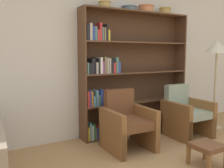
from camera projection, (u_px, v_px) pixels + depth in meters
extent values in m
cube|color=silver|center=(110.00, 56.00, 4.36)|extent=(12.00, 0.06, 2.75)
cube|color=brown|center=(82.00, 76.00, 3.94)|extent=(0.02, 0.30, 2.14)
cube|color=brown|center=(179.00, 71.00, 4.97)|extent=(0.02, 0.30, 2.14)
cube|color=brown|center=(137.00, 12.00, 4.32)|extent=(2.06, 0.30, 0.03)
cube|color=brown|center=(136.00, 130.00, 4.58)|extent=(2.06, 0.30, 0.03)
cube|color=#492F1E|center=(132.00, 72.00, 4.58)|extent=(2.06, 0.01, 2.14)
cube|color=gold|center=(87.00, 133.00, 4.04)|extent=(0.03, 0.17, 0.21)
cube|color=#669EB2|center=(89.00, 131.00, 4.05)|extent=(0.03, 0.15, 0.28)
cube|color=white|center=(91.00, 132.00, 4.07)|extent=(0.02, 0.17, 0.23)
cube|color=#388C47|center=(93.00, 131.00, 4.09)|extent=(0.02, 0.17, 0.26)
cube|color=#7F6B4C|center=(94.00, 132.00, 4.11)|extent=(0.02, 0.18, 0.20)
cube|color=#334CB2|center=(96.00, 133.00, 4.12)|extent=(0.03, 0.18, 0.17)
cube|color=#388C47|center=(97.00, 133.00, 4.13)|extent=(0.02, 0.15, 0.17)
cube|color=red|center=(99.00, 132.00, 4.15)|extent=(0.04, 0.19, 0.20)
cube|color=#B2A899|center=(101.00, 133.00, 4.15)|extent=(0.02, 0.14, 0.16)
cube|color=gold|center=(102.00, 130.00, 4.18)|extent=(0.03, 0.18, 0.24)
cube|color=white|center=(104.00, 132.00, 4.20)|extent=(0.03, 0.19, 0.16)
cube|color=#334CB2|center=(105.00, 130.00, 4.21)|extent=(0.02, 0.18, 0.20)
cube|color=#B2A899|center=(108.00, 130.00, 4.21)|extent=(0.03, 0.13, 0.23)
cube|color=brown|center=(136.00, 101.00, 4.52)|extent=(2.06, 0.30, 0.02)
cube|color=red|center=(87.00, 99.00, 3.97)|extent=(0.04, 0.17, 0.25)
cube|color=#334CB2|center=(89.00, 98.00, 3.99)|extent=(0.02, 0.17, 0.26)
cube|color=orange|center=(90.00, 98.00, 4.01)|extent=(0.03, 0.18, 0.26)
cube|color=#669EB2|center=(92.00, 101.00, 4.04)|extent=(0.04, 0.20, 0.16)
cube|color=#669EB2|center=(95.00, 98.00, 4.05)|extent=(0.04, 0.18, 0.26)
cube|color=#4C756B|center=(98.00, 100.00, 4.06)|extent=(0.04, 0.15, 0.18)
cube|color=#334CB2|center=(100.00, 98.00, 4.07)|extent=(0.03, 0.13, 0.25)
cube|color=#334CB2|center=(102.00, 97.00, 4.09)|extent=(0.02, 0.15, 0.25)
cube|color=#4C756B|center=(103.00, 97.00, 4.11)|extent=(0.02, 0.17, 0.26)
cube|color=#4C756B|center=(104.00, 98.00, 4.14)|extent=(0.03, 0.19, 0.22)
cube|color=orange|center=(106.00, 97.00, 4.14)|extent=(0.03, 0.16, 0.24)
cube|color=red|center=(108.00, 97.00, 4.16)|extent=(0.03, 0.16, 0.25)
cube|color=#334CB2|center=(110.00, 99.00, 4.20)|extent=(0.04, 0.20, 0.17)
cube|color=#7F6B4C|center=(112.00, 98.00, 4.22)|extent=(0.02, 0.20, 0.20)
cube|color=black|center=(114.00, 98.00, 4.22)|extent=(0.03, 0.15, 0.20)
cube|color=brown|center=(136.00, 72.00, 4.45)|extent=(2.06, 0.30, 0.02)
cube|color=#4C756B|center=(86.00, 68.00, 3.91)|extent=(0.03, 0.18, 0.18)
cube|color=black|center=(89.00, 69.00, 3.92)|extent=(0.04, 0.13, 0.17)
cube|color=black|center=(91.00, 66.00, 3.96)|extent=(0.04, 0.19, 0.24)
cube|color=black|center=(93.00, 65.00, 3.98)|extent=(0.02, 0.19, 0.26)
cube|color=#B2A899|center=(95.00, 68.00, 4.00)|extent=(0.03, 0.20, 0.18)
cube|color=black|center=(97.00, 66.00, 4.01)|extent=(0.03, 0.19, 0.24)
cube|color=white|center=(99.00, 65.00, 4.02)|extent=(0.04, 0.17, 0.26)
cube|color=#994C99|center=(102.00, 68.00, 4.03)|extent=(0.02, 0.15, 0.19)
cube|color=#7F6B4C|center=(104.00, 65.00, 4.05)|extent=(0.04, 0.16, 0.27)
cube|color=#B2A899|center=(106.00, 66.00, 4.07)|extent=(0.03, 0.14, 0.25)
cube|color=#B2A899|center=(108.00, 66.00, 4.10)|extent=(0.03, 0.18, 0.24)
cube|color=black|center=(111.00, 67.00, 4.11)|extent=(0.04, 0.14, 0.21)
cube|color=red|center=(112.00, 68.00, 4.16)|extent=(0.04, 0.19, 0.17)
cube|color=#4C756B|center=(115.00, 65.00, 4.16)|extent=(0.04, 0.15, 0.26)
cube|color=#334CB2|center=(118.00, 67.00, 4.18)|extent=(0.03, 0.14, 0.19)
cube|color=brown|center=(137.00, 43.00, 4.39)|extent=(2.06, 0.30, 0.02)
cube|color=black|center=(87.00, 33.00, 3.84)|extent=(0.04, 0.14, 0.24)
cube|color=#B2A899|center=(89.00, 32.00, 3.88)|extent=(0.04, 0.18, 0.26)
cube|color=#334CB2|center=(92.00, 34.00, 3.90)|extent=(0.03, 0.17, 0.21)
cube|color=#4C756B|center=(94.00, 34.00, 3.92)|extent=(0.04, 0.18, 0.21)
cube|color=red|center=(97.00, 35.00, 3.94)|extent=(0.04, 0.17, 0.17)
cube|color=red|center=(99.00, 32.00, 3.95)|extent=(0.03, 0.17, 0.28)
cube|color=#4C756B|center=(101.00, 34.00, 3.98)|extent=(0.02, 0.19, 0.21)
cube|color=#7F6B4C|center=(103.00, 34.00, 4.01)|extent=(0.03, 0.20, 0.21)
cube|color=black|center=(105.00, 33.00, 4.00)|extent=(0.02, 0.15, 0.26)
cube|color=gold|center=(107.00, 36.00, 4.04)|extent=(0.03, 0.19, 0.17)
cylinder|color=tan|center=(105.00, 5.00, 4.00)|extent=(0.19, 0.19, 0.10)
torus|color=tan|center=(105.00, 2.00, 4.00)|extent=(0.21, 0.21, 0.02)
cylinder|color=slate|center=(129.00, 9.00, 4.24)|extent=(0.25, 0.25, 0.07)
torus|color=slate|center=(129.00, 7.00, 4.23)|extent=(0.27, 0.27, 0.02)
cylinder|color=#C67547|center=(146.00, 9.00, 4.41)|extent=(0.26, 0.26, 0.12)
torus|color=#C67547|center=(146.00, 6.00, 4.40)|extent=(0.28, 0.28, 0.02)
cylinder|color=tan|center=(165.00, 11.00, 4.63)|extent=(0.20, 0.20, 0.12)
torus|color=tan|center=(165.00, 8.00, 4.62)|extent=(0.22, 0.22, 0.02)
cube|color=brown|center=(157.00, 140.00, 3.55)|extent=(0.07, 0.07, 0.37)
cube|color=brown|center=(123.00, 147.00, 3.28)|extent=(0.07, 0.07, 0.37)
cube|color=brown|center=(133.00, 129.00, 4.09)|extent=(0.07, 0.07, 0.37)
cube|color=brown|center=(102.00, 134.00, 3.82)|extent=(0.07, 0.07, 0.37)
cube|color=brown|center=(129.00, 123.00, 3.66)|extent=(0.49, 0.65, 0.12)
cube|color=brown|center=(119.00, 103.00, 3.87)|extent=(0.48, 0.13, 0.43)
cube|color=brown|center=(144.00, 127.00, 3.80)|extent=(0.09, 0.68, 0.61)
cube|color=brown|center=(112.00, 132.00, 3.54)|extent=(0.09, 0.68, 0.61)
cube|color=brown|center=(213.00, 128.00, 4.16)|extent=(0.07, 0.07, 0.37)
cube|color=brown|center=(189.00, 133.00, 3.88)|extent=(0.07, 0.07, 0.37)
cube|color=brown|center=(186.00, 119.00, 4.69)|extent=(0.07, 0.07, 0.37)
cube|color=brown|center=(163.00, 123.00, 4.41)|extent=(0.07, 0.07, 0.37)
cube|color=gray|center=(188.00, 113.00, 4.26)|extent=(0.49, 0.64, 0.12)
cube|color=gray|center=(177.00, 96.00, 4.47)|extent=(0.48, 0.12, 0.43)
cube|color=brown|center=(199.00, 117.00, 4.40)|extent=(0.09, 0.68, 0.61)
cube|color=brown|center=(175.00, 121.00, 4.13)|extent=(0.09, 0.68, 0.61)
cylinder|color=tan|center=(213.00, 127.00, 4.80)|extent=(0.32, 0.32, 0.02)
cylinder|color=tan|center=(215.00, 91.00, 4.71)|extent=(0.04, 0.04, 1.40)
cone|color=beige|center=(217.00, 47.00, 4.61)|extent=(0.45, 0.45, 0.24)
cube|color=brown|center=(188.00, 155.00, 3.20)|extent=(0.04, 0.04, 0.24)
cube|color=brown|center=(205.00, 151.00, 3.35)|extent=(0.04, 0.04, 0.24)
cube|color=brown|center=(209.00, 165.00, 2.92)|extent=(0.04, 0.04, 0.24)
cube|color=brown|center=(207.00, 146.00, 3.12)|extent=(0.35, 0.35, 0.06)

